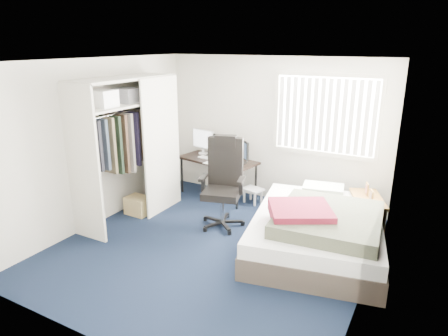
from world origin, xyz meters
The scene contains 10 objects.
ground centered at (0.00, 0.00, 0.00)m, with size 4.20×4.20×0.00m, color black.
room_shell centered at (0.00, 0.00, 1.51)m, with size 4.20×4.20×4.20m.
window_assembly centered at (0.90, 2.04, 1.60)m, with size 1.72×0.09×1.32m.
closet centered at (-1.67, 0.27, 1.35)m, with size 0.64×1.84×2.22m.
desk centered at (-0.89, 1.75, 0.74)m, with size 1.53×0.92×1.16m.
office_chair centered at (-0.25, 0.74, 0.53)m, with size 0.80×0.80×1.38m.
footstool centered at (-0.19, 1.73, 0.21)m, with size 0.39×0.35×0.27m.
nightstand centered at (1.75, 1.50, 0.48)m, with size 0.66×0.88×0.73m.
bed centered at (1.27, 0.63, 0.30)m, with size 2.07×2.51×0.73m.
pine_box centered at (-1.65, 0.39, 0.15)m, with size 0.39×0.29×0.29m, color tan.
Camera 1 is at (2.50, -4.26, 2.71)m, focal length 32.00 mm.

